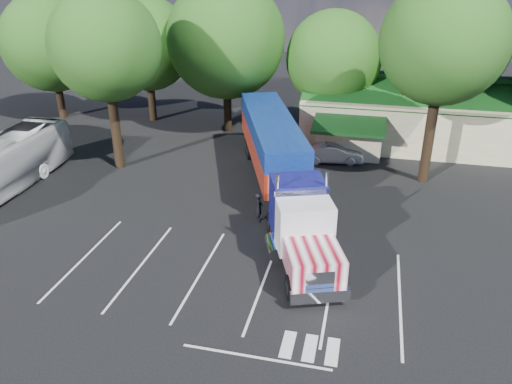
% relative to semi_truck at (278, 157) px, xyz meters
% --- Properties ---
extents(ground, '(120.00, 120.00, 0.00)m').
position_rel_semi_truck_xyz_m(ground, '(-1.94, -3.92, -2.64)').
color(ground, black).
rests_on(ground, ground).
extents(event_hall, '(24.20, 14.12, 5.55)m').
position_rel_semi_truck_xyz_m(event_hall, '(11.80, 13.89, -0.43)').
color(event_hall, beige).
rests_on(event_hall, ground).
extents(tree_row_a, '(9.00, 9.00, 11.68)m').
position_rel_semi_truck_xyz_m(tree_row_a, '(-23.94, 12.58, 4.52)').
color(tree_row_a, black).
rests_on(tree_row_a, ground).
extents(tree_row_b, '(8.40, 8.40, 11.35)m').
position_rel_semi_truck_xyz_m(tree_row_b, '(-14.94, 13.88, 4.50)').
color(tree_row_b, black).
rests_on(tree_row_b, ground).
extents(tree_row_c, '(10.00, 10.00, 13.05)m').
position_rel_semi_truck_xyz_m(tree_row_c, '(-6.94, 12.28, 5.40)').
color(tree_row_c, black).
rests_on(tree_row_c, ground).
extents(tree_row_d, '(8.00, 8.00, 10.60)m').
position_rel_semi_truck_xyz_m(tree_row_d, '(2.06, 13.58, 3.95)').
color(tree_row_d, black).
rests_on(tree_row_d, ground).
extents(tree_row_e, '(9.60, 9.60, 12.90)m').
position_rel_semi_truck_xyz_m(tree_row_e, '(11.06, 14.08, 5.45)').
color(tree_row_e, black).
rests_on(tree_row_e, ground).
extents(tree_near_left, '(7.60, 7.60, 12.65)m').
position_rel_semi_truck_xyz_m(tree_near_left, '(-12.44, 2.08, 6.17)').
color(tree_near_left, black).
rests_on(tree_near_left, ground).
extents(tree_near_right, '(8.00, 8.00, 13.50)m').
position_rel_semi_truck_xyz_m(tree_near_right, '(9.56, 4.58, 6.82)').
color(tree_near_right, black).
rests_on(tree_near_right, ground).
extents(semi_truck, '(10.15, 21.83, 4.66)m').
position_rel_semi_truck_xyz_m(semi_truck, '(0.00, 0.00, 0.00)').
color(semi_truck, black).
rests_on(semi_truck, ground).
extents(woman, '(0.48, 0.69, 1.79)m').
position_rel_semi_truck_xyz_m(woman, '(-0.34, -3.92, -1.74)').
color(woman, black).
rests_on(woman, ground).
extents(bicycle, '(1.49, 1.72, 0.89)m').
position_rel_semi_truck_xyz_m(bicycle, '(1.98, -0.96, -2.19)').
color(bicycle, black).
rests_on(bicycle, ground).
extents(silver_sedan, '(4.64, 2.25, 1.46)m').
position_rel_semi_truck_xyz_m(silver_sedan, '(3.06, 6.61, -1.90)').
color(silver_sedan, '#A8AAB0').
rests_on(silver_sedan, ground).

